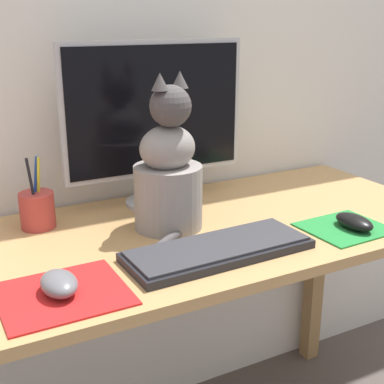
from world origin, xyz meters
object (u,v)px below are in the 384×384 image
Objects in this scene: monitor at (155,118)px; computer_mouse_right at (354,222)px; cat at (168,173)px; keyboard at (218,249)px; computer_mouse_left at (59,283)px; pen_cup at (37,209)px.

monitor is 4.61× the size of computer_mouse_right.
cat is at bearing -104.97° from monitor.
keyboard is 0.23m from cat.
cat is (0.32, 0.20, 0.11)m from computer_mouse_left.
pen_cup is (-0.31, 0.34, 0.03)m from keyboard.
monitor reaches higher than computer_mouse_left.
computer_mouse_right is 0.76m from pen_cup.
monitor reaches higher than cat.
pen_cup reaches higher than computer_mouse_right.
keyboard is at bearing 2.50° from computer_mouse_left.
computer_mouse_right is at bearing -46.43° from cat.
monitor is at bearing 85.43° from keyboard.
pen_cup is at bearing 135.65° from cat.
computer_mouse_right is 0.46m from cat.
cat is 0.33m from pen_cup.
cat is (-0.38, 0.22, 0.12)m from computer_mouse_right.
computer_mouse_left reaches higher than keyboard.
cat reaches higher than computer_mouse_right.
keyboard is 2.35× the size of pen_cup.
cat is at bearing 149.95° from computer_mouse_right.
monitor is at bearing 58.65° from cat.
computer_mouse_left is at bearing -134.36° from monitor.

